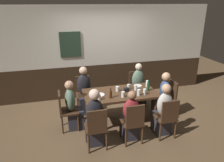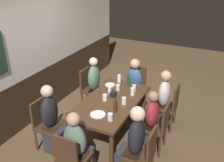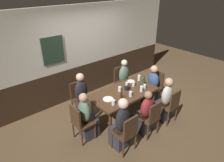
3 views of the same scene
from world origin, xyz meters
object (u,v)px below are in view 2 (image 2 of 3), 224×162
at_px(tumbler_short, 105,98).
at_px(person_head_west, 78,151).
at_px(beer_glass_tall, 110,117).
at_px(plate_white_large, 98,114).
at_px(chair_left_far, 45,122).
at_px(highball_clear, 118,88).
at_px(pint_glass_stout, 119,79).
at_px(chair_head_east, 136,85).
at_px(person_left_near, 133,148).
at_px(tumbler_water, 110,90).
at_px(beer_bottle_brown, 116,106).
at_px(person_right_near, 161,103).
at_px(chair_right_far, 89,87).
at_px(chair_head_west, 71,157).
at_px(pint_glass_pale, 134,89).
at_px(pint_glass_amber, 133,92).
at_px(dining_table, 111,105).
at_px(chair_mid_near, 158,125).
at_px(person_left_far, 53,124).
at_px(condiment_caddy, 113,94).
at_px(chair_right_near, 169,104).
at_px(plate_white_small, 110,85).
at_px(person_right_far, 96,88).
at_px(chair_left_near, 144,152).
at_px(beer_bottle_green, 129,81).
at_px(beer_glass_half, 124,101).

bearing_deg(tumbler_short, person_head_west, -174.77).
distance_m(beer_glass_tall, plate_white_large, 0.25).
bearing_deg(chair_left_far, highball_clear, -35.95).
height_order(highball_clear, pint_glass_stout, pint_glass_stout).
height_order(chair_head_east, person_left_near, person_left_near).
bearing_deg(tumbler_water, beer_bottle_brown, -145.64).
xyz_separation_m(person_right_near, tumbler_water, (-0.48, 0.84, 0.30)).
bearing_deg(beer_glass_tall, chair_left_far, 99.29).
xyz_separation_m(chair_right_far, chair_head_west, (-1.96, -0.86, 0.00)).
bearing_deg(pint_glass_pale, plate_white_large, 167.43).
bearing_deg(beer_glass_tall, tumbler_water, 26.61).
relative_size(person_head_west, pint_glass_amber, 8.02).
distance_m(dining_table, chair_mid_near, 0.87).
bearing_deg(tumbler_short, plate_white_large, -166.57).
bearing_deg(person_left_near, person_left_far, 90.00).
relative_size(chair_mid_near, highball_clear, 7.36).
height_order(chair_head_west, condiment_caddy, chair_head_west).
bearing_deg(chair_right_near, beer_bottle_brown, 147.74).
distance_m(dining_table, chair_left_far, 1.13).
xyz_separation_m(chair_head_east, tumbler_water, (-0.99, 0.14, 0.29)).
xyz_separation_m(pint_glass_amber, plate_white_large, (-0.83, 0.25, -0.05)).
bearing_deg(dining_table, tumbler_water, 30.17).
bearing_deg(person_left_near, chair_mid_near, -12.49).
distance_m(chair_right_near, plate_white_small, 1.17).
height_order(chair_right_far, chair_left_far, same).
distance_m(beer_glass_tall, pint_glass_pale, 1.03).
relative_size(person_right_far, pint_glass_stout, 7.62).
relative_size(person_right_far, beer_glass_tall, 9.98).
relative_size(person_left_far, pint_glass_stout, 7.78).
bearing_deg(beer_glass_tall, person_head_west, 154.64).
bearing_deg(chair_left_far, chair_left_near, -90.00).
distance_m(tumbler_short, tumbler_water, 0.29).
relative_size(chair_right_near, chair_left_far, 1.00).
height_order(chair_right_far, pint_glass_pale, chair_right_far).
xyz_separation_m(plate_white_large, plate_white_small, (1.02, 0.29, 0.00)).
bearing_deg(person_left_far, pint_glass_stout, -19.65).
distance_m(dining_table, highball_clear, 0.42).
bearing_deg(pint_glass_amber, person_left_near, -157.82).
bearing_deg(beer_bottle_green, person_head_west, 177.96).
height_order(chair_left_far, person_left_near, person_left_near).
distance_m(chair_mid_near, beer_glass_tall, 0.86).
relative_size(chair_left_near, beer_glass_tall, 7.54).
relative_size(person_head_west, beer_glass_tall, 9.65).
relative_size(highball_clear, condiment_caddy, 1.09).
height_order(dining_table, person_right_near, person_right_near).
bearing_deg(person_right_near, chair_head_west, 160.54).
distance_m(chair_right_far, person_left_near, 2.12).
bearing_deg(chair_left_near, person_right_far, 46.94).
distance_m(dining_table, beer_glass_half, 0.28).
bearing_deg(chair_head_west, beer_bottle_brown, -12.94).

